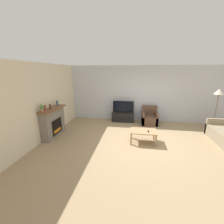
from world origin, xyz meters
The scene contains 14 objects.
ground_plane centered at (0.00, 0.00, 0.00)m, with size 24.00×24.00×0.00m, color #9E8460.
wall_back centered at (0.00, 2.45, 1.35)m, with size 12.00×0.06×2.70m.
wall_left centered at (-3.57, 0.00, 1.35)m, with size 0.06×12.00×2.70m.
fireplace centered at (-3.38, -0.03, 0.56)m, with size 0.42×1.37×1.10m.
mantel_vase_left centered at (-3.37, -0.44, 1.20)m, with size 0.10×0.10×0.22m.
mantel_vase_centre_left centered at (-3.37, -0.13, 1.19)m, with size 0.08×0.08×0.19m.
mantel_vase_right centered at (-3.37, 0.38, 1.21)m, with size 0.08×0.08×0.22m.
potted_plant centered at (-3.37, -0.61, 1.25)m, with size 0.15×0.15×0.26m.
tv_stand centered at (-0.91, 2.15, 0.23)m, with size 1.07×0.46×0.46m.
tv centered at (-0.91, 2.15, 0.72)m, with size 1.02×0.18×0.57m.
armchair centered at (0.36, 1.96, 0.28)m, with size 0.70×0.76×0.83m.
coffee_table centered at (-0.03, -0.04, 0.37)m, with size 0.89×0.62×0.42m.
remote centered at (0.14, -0.09, 0.43)m, with size 0.04×0.15×0.02m.
floor_lamp centered at (2.91, 1.48, 1.54)m, with size 0.37×0.37×1.75m.
Camera 1 is at (-0.37, -4.98, 2.39)m, focal length 24.00 mm.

